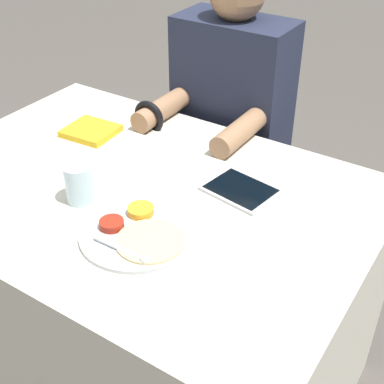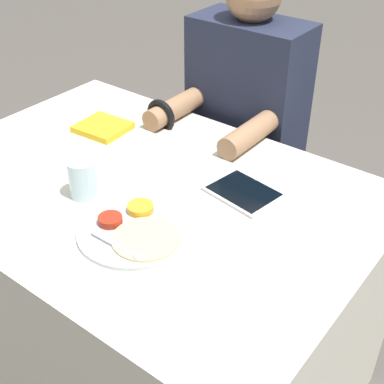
{
  "view_description": "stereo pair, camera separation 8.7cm",
  "coord_description": "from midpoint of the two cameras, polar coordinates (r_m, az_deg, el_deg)",
  "views": [
    {
      "loc": [
        0.77,
        -0.91,
        1.57
      ],
      "look_at": [
        0.19,
        -0.01,
        0.84
      ],
      "focal_mm": 50.0,
      "sensor_mm": 36.0,
      "label": 1
    },
    {
      "loc": [
        0.84,
        -0.86,
        1.57
      ],
      "look_at": [
        0.19,
        -0.01,
        0.84
      ],
      "focal_mm": 50.0,
      "sensor_mm": 36.0,
      "label": 2
    }
  ],
  "objects": [
    {
      "name": "ground_plane",
      "position": [
        1.98,
        -5.96,
        -18.57
      ],
      "size": [
        12.0,
        12.0,
        0.0
      ],
      "primitive_type": "plane",
      "color": "#4C4742"
    },
    {
      "name": "dining_table",
      "position": [
        1.68,
        -6.75,
        -10.57
      ],
      "size": [
        1.25,
        0.87,
        0.78
      ],
      "color": "beige",
      "rests_on": "ground_plane"
    },
    {
      "name": "thali_tray",
      "position": [
        1.27,
        -7.78,
        -4.36
      ],
      "size": [
        0.27,
        0.27,
        0.03
      ],
      "color": "#B7BABF",
      "rests_on": "dining_table"
    },
    {
      "name": "red_notebook",
      "position": [
        1.72,
        -12.19,
        6.31
      ],
      "size": [
        0.16,
        0.15,
        0.02
      ],
      "color": "silver",
      "rests_on": "dining_table"
    },
    {
      "name": "tablet_device",
      "position": [
        1.41,
        3.45,
        0.21
      ],
      "size": [
        0.2,
        0.17,
        0.01
      ],
      "color": "#B7B7BC",
      "rests_on": "dining_table"
    },
    {
      "name": "person_diner",
      "position": [
        1.95,
        2.67,
        4.0
      ],
      "size": [
        0.39,
        0.44,
        1.24
      ],
      "color": "black",
      "rests_on": "ground_plane"
    },
    {
      "name": "drinking_glass",
      "position": [
        1.39,
        -13.7,
        0.88
      ],
      "size": [
        0.07,
        0.07,
        0.1
      ],
      "color": "silver",
      "rests_on": "dining_table"
    }
  ]
}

